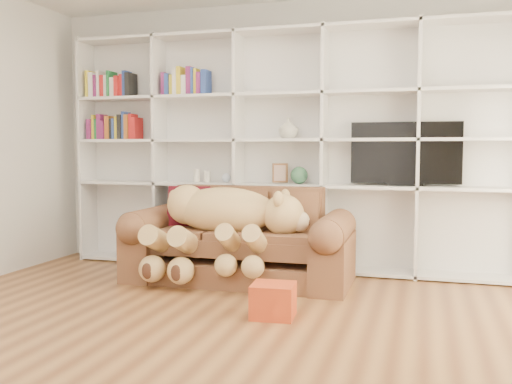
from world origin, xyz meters
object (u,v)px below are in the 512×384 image
(gift_box, at_px, (273,300))
(tv, at_px, (406,154))
(teddy_bear, at_px, (222,220))
(sofa, at_px, (240,246))

(gift_box, xyz_separation_m, tv, (0.86, 1.67, 1.04))
(gift_box, distance_m, tv, 2.15)
(teddy_bear, distance_m, tv, 1.85)
(teddy_bear, bearing_deg, sofa, 62.65)
(sofa, relative_size, tv, 1.99)
(sofa, relative_size, teddy_bear, 1.44)
(sofa, bearing_deg, gift_box, -60.26)
(teddy_bear, bearing_deg, gift_box, -45.20)
(tv, bearing_deg, teddy_bear, -152.23)
(teddy_bear, xyz_separation_m, gift_box, (0.70, -0.85, -0.46))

